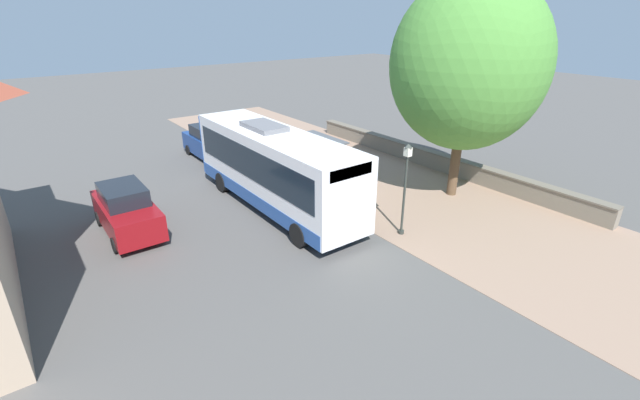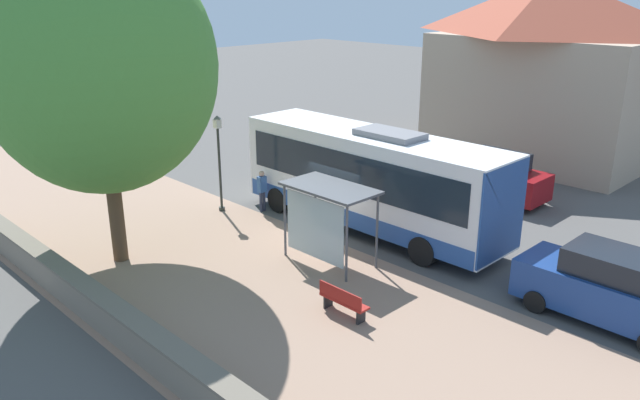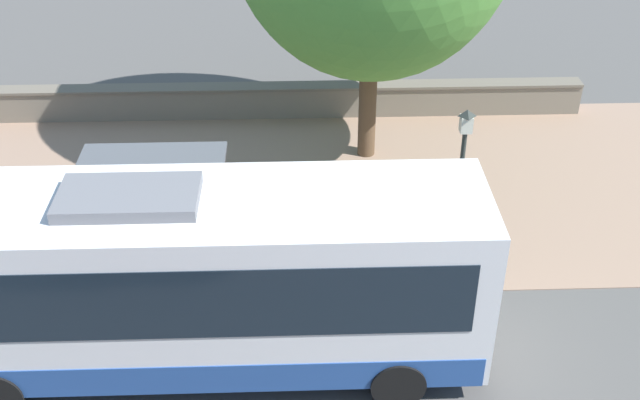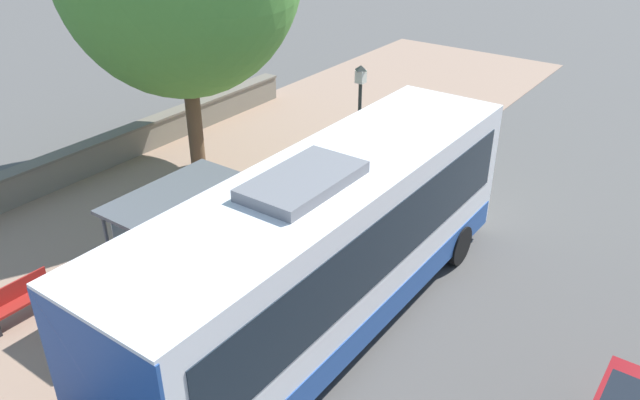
{
  "view_description": "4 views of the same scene",
  "coord_description": "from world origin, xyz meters",
  "px_view_note": "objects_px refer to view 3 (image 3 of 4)",
  "views": [
    {
      "loc": [
        11.24,
        15.52,
        8.48
      ],
      "look_at": [
        1.0,
        1.69,
        0.94
      ],
      "focal_mm": 24.0,
      "sensor_mm": 36.0,
      "label": 1
    },
    {
      "loc": [
        -14.73,
        -14.72,
        8.7
      ],
      "look_at": [
        0.4,
        0.52,
        1.2
      ],
      "focal_mm": 35.0,
      "sensor_mm": 36.0,
      "label": 2
    },
    {
      "loc": [
        13.32,
        1.39,
        10.96
      ],
      "look_at": [
        -1.02,
        1.89,
        1.76
      ],
      "focal_mm": 45.0,
      "sensor_mm": 36.0,
      "label": 3
    },
    {
      "loc": [
        7.91,
        -9.27,
        8.69
      ],
      "look_at": [
        0.99,
        0.3,
        2.32
      ],
      "focal_mm": 35.0,
      "sensor_mm": 36.0,
      "label": 4
    }
  ],
  "objects_px": {
    "bench": "(62,193)",
    "street_lamp_near": "(460,178)",
    "pedestrian": "(408,264)",
    "bus": "(185,279)",
    "bus_shelter": "(154,177)"
  },
  "relations": [
    {
      "from": "pedestrian",
      "to": "bus_shelter",
      "type": "bearing_deg",
      "value": -107.92
    },
    {
      "from": "street_lamp_near",
      "to": "bus",
      "type": "bearing_deg",
      "value": -63.01
    },
    {
      "from": "pedestrian",
      "to": "street_lamp_near",
      "type": "relative_size",
      "value": 0.43
    },
    {
      "from": "bus",
      "to": "bus_shelter",
      "type": "relative_size",
      "value": 3.48
    },
    {
      "from": "bus",
      "to": "pedestrian",
      "type": "relative_size",
      "value": 6.4
    },
    {
      "from": "bus_shelter",
      "to": "bus",
      "type": "bearing_deg",
      "value": 16.74
    },
    {
      "from": "bench",
      "to": "street_lamp_near",
      "type": "height_order",
      "value": "street_lamp_near"
    },
    {
      "from": "bus_shelter",
      "to": "street_lamp_near",
      "type": "height_order",
      "value": "street_lamp_near"
    },
    {
      "from": "bus",
      "to": "pedestrian",
      "type": "bearing_deg",
      "value": 110.65
    },
    {
      "from": "bench",
      "to": "street_lamp_near",
      "type": "bearing_deg",
      "value": 73.79
    },
    {
      "from": "bus",
      "to": "street_lamp_near",
      "type": "xyz_separation_m",
      "value": [
        -2.78,
        5.46,
        0.34
      ]
    },
    {
      "from": "bus",
      "to": "pedestrian",
      "type": "xyz_separation_m",
      "value": [
        -1.62,
        4.29,
        -1.0
      ]
    },
    {
      "from": "pedestrian",
      "to": "street_lamp_near",
      "type": "distance_m",
      "value": 2.12
    },
    {
      "from": "bus",
      "to": "bus_shelter",
      "type": "height_order",
      "value": "bus"
    },
    {
      "from": "bus_shelter",
      "to": "street_lamp_near",
      "type": "xyz_separation_m",
      "value": [
        0.55,
        6.46,
        0.17
      ]
    }
  ]
}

